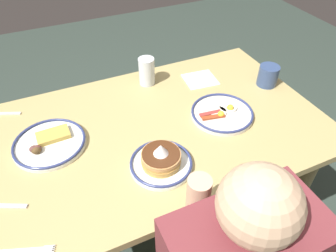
{
  "coord_description": "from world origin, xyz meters",
  "views": [
    {
      "loc": [
        0.33,
        0.86,
        1.59
      ],
      "look_at": [
        -0.04,
        0.05,
        0.78
      ],
      "focal_mm": 32.81,
      "sensor_mm": 36.0,
      "label": 1
    }
  ],
  "objects": [
    {
      "name": "coffee_mug",
      "position": [
        -0.61,
        -0.06,
        0.8
      ],
      "size": [
        0.12,
        0.09,
        0.1
      ],
      "color": "#334772",
      "rests_on": "dining_table"
    },
    {
      "name": "paper_napkin",
      "position": [
        -0.34,
        -0.23,
        0.76
      ],
      "size": [
        0.16,
        0.15,
        0.0
      ],
      "primitive_type": "cube",
      "rotation": [
        0.0,
        0.0,
        -0.1
      ],
      "color": "white",
      "rests_on": "dining_table"
    },
    {
      "name": "ground_plane",
      "position": [
        0.0,
        0.0,
        0.0
      ],
      "size": [
        6.0,
        6.0,
        0.0
      ],
      "primitive_type": "plane",
      "color": "#2F3C34"
    },
    {
      "name": "fork_near",
      "position": [
        0.54,
        0.32,
        0.76
      ],
      "size": [
        0.2,
        0.09,
        0.01
      ],
      "color": "silver",
      "rests_on": "dining_table"
    },
    {
      "name": "plate_center_pancakes",
      "position": [
        -0.29,
        0.05,
        0.77
      ],
      "size": [
        0.26,
        0.26,
        0.04
      ],
      "color": "silver",
      "rests_on": "dining_table"
    },
    {
      "name": "drinking_glass",
      "position": [
        -0.09,
        -0.31,
        0.81
      ],
      "size": [
        0.07,
        0.07,
        0.13
      ],
      "color": "silver",
      "rests_on": "dining_table"
    },
    {
      "name": "plate_far_companion",
      "position": [
        0.05,
        0.2,
        0.78
      ],
      "size": [
        0.22,
        0.22,
        0.1
      ],
      "color": "white",
      "rests_on": "dining_table"
    },
    {
      "name": "dining_table",
      "position": [
        0.0,
        0.0,
        0.62
      ],
      "size": [
        1.4,
        0.85,
        0.75
      ],
      "color": "tan",
      "rests_on": "ground_plane"
    },
    {
      "name": "plate_near_main",
      "position": [
        0.4,
        -0.07,
        0.77
      ],
      "size": [
        0.27,
        0.27,
        0.04
      ],
      "color": "white",
      "rests_on": "dining_table"
    }
  ]
}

